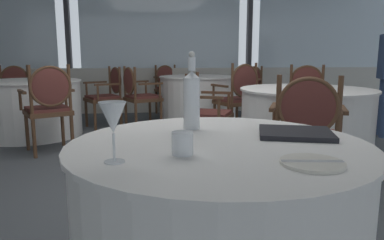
# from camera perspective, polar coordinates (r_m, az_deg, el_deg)

# --- Properties ---
(ground_plane) EXTENTS (14.06, 14.06, 0.00)m
(ground_plane) POSITION_cam_1_polar(r_m,az_deg,el_deg) (3.28, -1.94, -9.15)
(ground_plane) COLOR #4C5156
(window_wall_far) EXTENTS (10.82, 0.14, 2.79)m
(window_wall_far) POSITION_cam_1_polar(r_m,az_deg,el_deg) (7.00, -4.82, 10.35)
(window_wall_far) COLOR beige
(window_wall_far) RESTS_ON ground_plane
(foreground_table) EXTENTS (1.15, 1.15, 0.76)m
(foreground_table) POSITION_cam_1_polar(r_m,az_deg,el_deg) (1.52, 3.99, -17.50)
(foreground_table) COLOR white
(foreground_table) RESTS_ON ground_plane
(side_plate) EXTENTS (0.19, 0.19, 0.01)m
(side_plate) POSITION_cam_1_polar(r_m,az_deg,el_deg) (1.16, 18.45, -6.45)
(side_plate) COLOR silver
(side_plate) RESTS_ON foreground_table
(butter_knife) EXTENTS (0.19, 0.04, 0.00)m
(butter_knife) POSITION_cam_1_polar(r_m,az_deg,el_deg) (1.16, 18.46, -6.20)
(butter_knife) COLOR silver
(butter_knife) RESTS_ON foreground_table
(water_bottle) EXTENTS (0.07, 0.07, 0.35)m
(water_bottle) POSITION_cam_1_polar(r_m,az_deg,el_deg) (1.61, -0.05, 3.48)
(water_bottle) COLOR white
(water_bottle) RESTS_ON foreground_table
(wine_glass) EXTENTS (0.09, 0.09, 0.19)m
(wine_glass) POSITION_cam_1_polar(r_m,az_deg,el_deg) (1.12, -12.38, 0.17)
(wine_glass) COLOR white
(wine_glass) RESTS_ON foreground_table
(water_tumbler) EXTENTS (0.07, 0.07, 0.08)m
(water_tumbler) POSITION_cam_1_polar(r_m,az_deg,el_deg) (1.20, -1.51, -3.70)
(water_tumbler) COLOR white
(water_tumbler) RESTS_ON foreground_table
(menu_book) EXTENTS (0.35, 0.32, 0.02)m
(menu_book) POSITION_cam_1_polar(r_m,az_deg,el_deg) (1.56, 16.01, -1.98)
(menu_book) COLOR black
(menu_book) RESTS_ON foreground_table
(background_table_0) EXTENTS (1.35, 1.35, 0.76)m
(background_table_0) POSITION_cam_1_polar(r_m,az_deg,el_deg) (5.38, -24.08, 1.72)
(background_table_0) COLOR white
(background_table_0) RESTS_ON ground_plane
(dining_chair_0_0) EXTENTS (0.62, 0.64, 0.92)m
(dining_chair_0_0) POSITION_cam_1_polar(r_m,az_deg,el_deg) (5.65, -13.14, 4.35)
(dining_chair_0_0) COLOR brown
(dining_chair_0_0) RESTS_ON ground_plane
(dining_chair_0_1) EXTENTS (0.64, 0.62, 0.93)m
(dining_chair_0_1) POSITION_cam_1_polar(r_m,az_deg,el_deg) (6.45, -25.93, 4.29)
(dining_chair_0_1) COLOR brown
(dining_chair_0_1) RESTS_ON ground_plane
(dining_chair_0_3) EXTENTS (0.64, 0.62, 0.99)m
(dining_chair_0_3) POSITION_cam_1_polar(r_m,az_deg,el_deg) (4.28, -21.64, 2.67)
(dining_chair_0_3) COLOR brown
(dining_chair_0_3) RESTS_ON ground_plane
(background_table_1) EXTENTS (1.34, 1.34, 0.76)m
(background_table_1) POSITION_cam_1_polar(r_m,az_deg,el_deg) (3.86, 17.42, -0.83)
(background_table_1) COLOR white
(background_table_1) RESTS_ON ground_plane
(dining_chair_1_0) EXTENTS (0.61, 0.64, 0.90)m
(dining_chair_1_0) POSITION_cam_1_polar(r_m,az_deg,el_deg) (3.98, 1.65, 2.07)
(dining_chair_1_0) COLOR brown
(dining_chair_1_0) RESTS_ON ground_plane
(dining_chair_1_1) EXTENTS (0.64, 0.61, 0.95)m
(dining_chair_1_1) POSITION_cam_1_polar(r_m,az_deg,el_deg) (2.76, 17.63, -1.22)
(dining_chair_1_1) COLOR brown
(dining_chair_1_1) RESTS_ON ground_plane
(dining_chair_1_3) EXTENTS (0.64, 0.61, 0.97)m
(dining_chair_1_3) POSITION_cam_1_polar(r_m,az_deg,el_deg) (4.92, 17.53, 3.70)
(dining_chair_1_3) COLOR brown
(dining_chair_1_3) RESTS_ON ground_plane
(background_table_3) EXTENTS (1.26, 1.26, 0.76)m
(background_table_3) POSITION_cam_1_polar(r_m,az_deg,el_deg) (5.90, 0.96, 3.27)
(background_table_3) COLOR white
(background_table_3) RESTS_ON ground_plane
(dining_chair_3_0) EXTENTS (0.64, 0.61, 0.99)m
(dining_chair_3_0) POSITION_cam_1_polar(r_m,az_deg,el_deg) (5.02, 7.41, 4.19)
(dining_chair_3_0) COLOR brown
(dining_chair_3_0) RESTS_ON ground_plane
(dining_chair_3_1) EXTENTS (0.61, 0.64, 0.91)m
(dining_chair_3_1) POSITION_cam_1_polar(r_m,az_deg,el_deg) (6.50, 8.88, 5.21)
(dining_chair_3_1) COLOR brown
(dining_chair_3_1) RESTS_ON ground_plane
(dining_chair_3_2) EXTENTS (0.64, 0.61, 0.91)m
(dining_chair_3_2) POSITION_cam_1_polar(r_m,az_deg,el_deg) (6.79, -3.74, 5.57)
(dining_chair_3_2) COLOR brown
(dining_chair_3_2) RESTS_ON ground_plane
(dining_chair_3_3) EXTENTS (0.61, 0.64, 0.93)m
(dining_chair_3_3) POSITION_cam_1_polar(r_m,az_deg,el_deg) (5.40, -8.58, 4.36)
(dining_chair_3_3) COLOR brown
(dining_chair_3_3) RESTS_ON ground_plane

